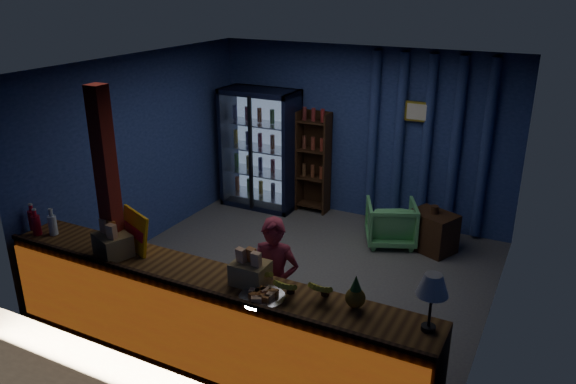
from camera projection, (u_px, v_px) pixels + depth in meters
name	position (u px, v px, depth m)	size (l,w,h in m)	color
ground	(295.00, 275.00, 7.04)	(4.60, 4.60, 0.00)	#515154
room_walls	(296.00, 155.00, 6.48)	(4.60, 4.60, 4.60)	navy
counter	(205.00, 319.00, 5.28)	(4.40, 0.57, 0.99)	brown
support_post	(112.00, 218.00, 5.45)	(0.16, 0.16, 2.60)	maroon
beverage_cooler	(262.00, 149.00, 8.96)	(1.20, 0.62, 1.90)	black
bottle_shelf	(314.00, 162.00, 8.76)	(0.50, 0.28, 1.60)	#3A2112
curtain_folds	(426.00, 143.00, 7.93)	(1.74, 0.14, 2.50)	navy
framed_picture	(418.00, 112.00, 7.79)	(0.36, 0.04, 0.28)	gold
shopkeeper	(274.00, 283.00, 5.50)	(0.50, 0.33, 1.36)	maroon
green_chair	(391.00, 223.00, 7.79)	(0.66, 0.68, 0.62)	#5AB569
side_table	(432.00, 231.00, 7.60)	(0.72, 0.63, 0.65)	#3A2112
yellow_sign	(134.00, 231.00, 5.53)	(0.50, 0.29, 0.40)	#FEAD0D
soda_bottles	(40.00, 222.00, 5.93)	(0.39, 0.17, 0.29)	red
snack_box_left	(113.00, 243.00, 5.44)	(0.42, 0.39, 0.36)	#A28B4E
snack_box_centre	(250.00, 271.00, 4.93)	(0.32, 0.26, 0.33)	#A28B4E
pastry_tray	(262.00, 296.00, 4.73)	(0.40, 0.40, 0.07)	silver
banana_bunches	(292.00, 282.00, 4.81)	(0.80, 0.31, 0.18)	gold
table_lamp	(433.00, 287.00, 4.18)	(0.25, 0.25, 0.48)	black
pineapple	(355.00, 295.00, 4.56)	(0.17, 0.17, 0.29)	olive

